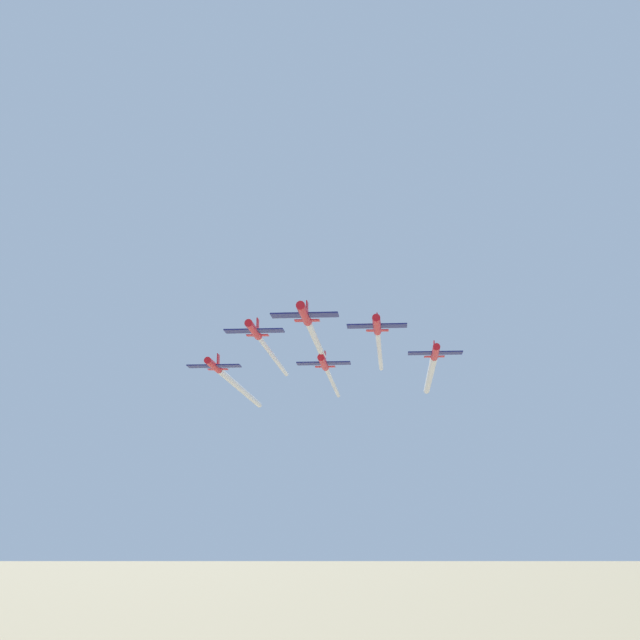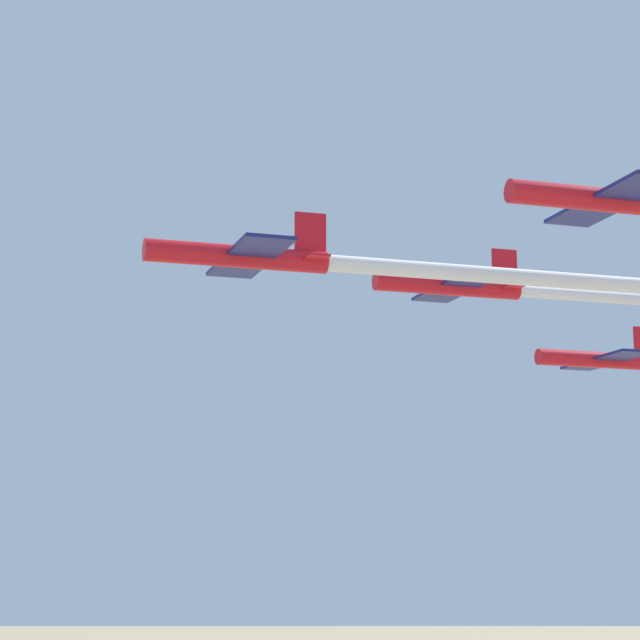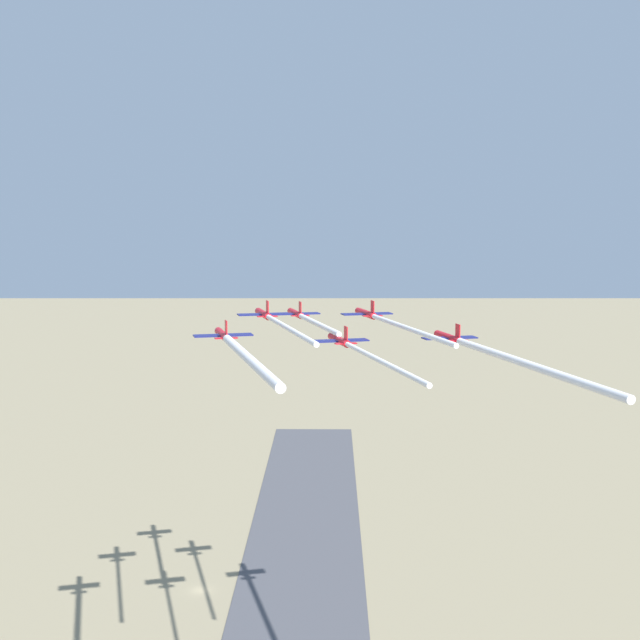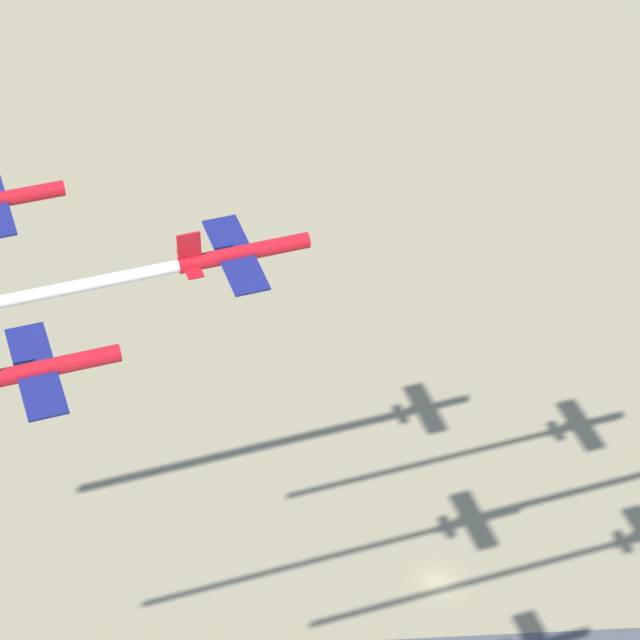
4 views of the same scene
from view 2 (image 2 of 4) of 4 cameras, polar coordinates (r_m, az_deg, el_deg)
jet_0 at (r=71.05m, az=-3.49°, el=2.94°), size 10.25×10.52×3.57m
jet_1 at (r=68.81m, az=12.95°, el=5.40°), size 10.25×10.52×3.57m
jet_2 at (r=86.37m, az=6.11°, el=1.57°), size 10.25×10.52×3.57m
jet_5 at (r=102.65m, az=12.78°, el=-1.77°), size 10.25×10.52×3.57m
smoke_trail_0 at (r=78.02m, az=10.66°, el=1.82°), size 12.09×27.74×1.00m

